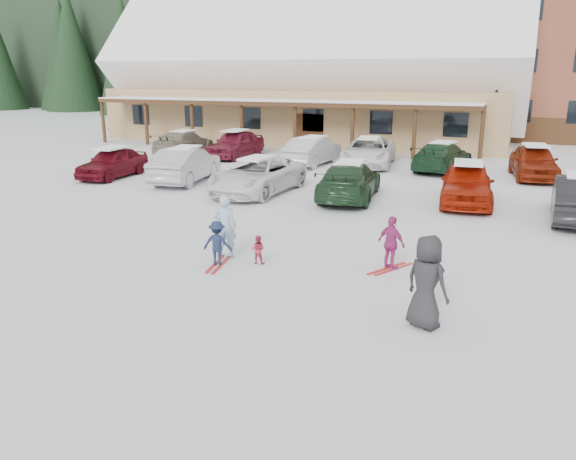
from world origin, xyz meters
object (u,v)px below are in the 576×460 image
at_px(toddler_red, 258,250).
at_px(child_navy, 217,243).
at_px(adult_skier, 225,226).
at_px(parked_car_8, 235,144).
at_px(lamp_post, 496,96).
at_px(parked_car_1, 185,165).
at_px(parked_car_0, 113,163).
at_px(parked_car_4, 467,183).
at_px(parked_car_11, 442,157).
at_px(parked_car_3, 349,181).
at_px(parked_car_9, 313,151).
at_px(parked_car_7, 184,143).
at_px(bystander_dark, 427,282).
at_px(parked_car_10, 369,152).
at_px(parked_car_2, 257,176).
at_px(child_magenta, 391,243).
at_px(day_lodge, 308,84).
at_px(parked_car_12, 534,162).

height_order(toddler_red, child_navy, child_navy).
distance_m(adult_skier, parked_car_8, 18.25).
bearing_deg(lamp_post, child_navy, -102.57).
bearing_deg(parked_car_1, parked_car_0, -4.66).
distance_m(adult_skier, parked_car_4, 10.42).
xyz_separation_m(lamp_post, toddler_red, (-4.55, -23.94, -3.05)).
bearing_deg(parked_car_11, lamp_post, -94.75).
height_order(parked_car_3, parked_car_9, parked_car_9).
xyz_separation_m(parked_car_7, parked_car_11, (15.03, -0.13, 0.00)).
distance_m(parked_car_3, parked_car_9, 8.45).
bearing_deg(toddler_red, bystander_dark, 145.68).
height_order(lamp_post, bystander_dark, lamp_post).
bearing_deg(parked_car_8, parked_car_4, -26.51).
distance_m(toddler_red, parked_car_9, 16.20).
xyz_separation_m(parked_car_4, parked_car_10, (-5.53, 7.28, -0.04)).
bearing_deg(child_navy, parked_car_2, -82.51).
distance_m(lamp_post, child_magenta, 23.31).
bearing_deg(bystander_dark, parked_car_4, -61.40).
xyz_separation_m(bystander_dark, parked_car_7, (-17.01, 18.65, -0.21)).
height_order(day_lodge, parked_car_12, day_lodge).
relative_size(bystander_dark, parked_car_2, 0.35).
bearing_deg(adult_skier, day_lodge, -89.83).
xyz_separation_m(parked_car_0, parked_car_8, (2.41, 7.83, 0.09)).
bearing_deg(parked_car_0, lamp_post, 41.07).
xyz_separation_m(child_navy, parked_car_3, (0.95, 8.79, 0.14)).
height_order(parked_car_0, parked_car_4, parked_car_4).
distance_m(parked_car_2, parked_car_10, 8.78).
bearing_deg(parked_car_12, parked_car_8, 168.99).
relative_size(day_lodge, parked_car_0, 7.18).
bearing_deg(day_lodge, bystander_dark, -65.95).
bearing_deg(child_navy, parked_car_12, -126.10).
bearing_deg(parked_car_0, parked_car_8, 70.47).
relative_size(day_lodge, parked_car_10, 5.47).
bearing_deg(adult_skier, parked_car_7, -70.22).
bearing_deg(parked_car_2, parked_car_11, 56.99).
relative_size(parked_car_0, parked_car_12, 0.90).
relative_size(child_navy, parked_car_11, 0.24).
distance_m(bystander_dark, parked_car_0, 19.40).
height_order(child_magenta, parked_car_11, parked_car_11).
distance_m(day_lodge, parked_car_8, 10.84).
relative_size(parked_car_7, parked_car_11, 1.00).
bearing_deg(child_magenta, parked_car_4, -68.87).
relative_size(child_magenta, parked_car_7, 0.28).
relative_size(child_navy, parked_car_3, 0.24).
xyz_separation_m(parked_car_9, parked_car_10, (2.85, 0.71, 0.00)).
height_order(day_lodge, child_magenta, day_lodge).
distance_m(lamp_post, parked_car_4, 15.05).
bearing_deg(parked_car_1, bystander_dark, 129.19).
relative_size(parked_car_0, parked_car_4, 0.89).
bearing_deg(day_lodge, child_magenta, -65.84).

